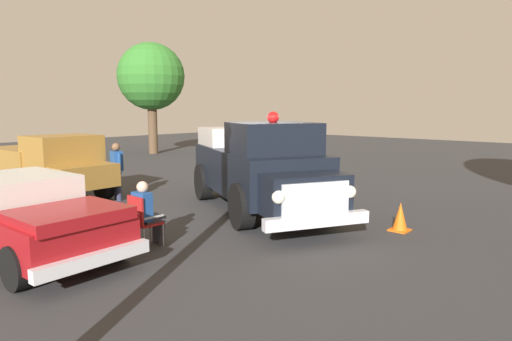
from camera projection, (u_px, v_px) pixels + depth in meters
name	position (u px, v px, depth m)	size (l,w,h in m)	color
ground_plane	(252.00, 211.00, 11.68)	(60.00, 60.00, 0.00)	#333335
vintage_fire_truck	(259.00, 166.00, 11.53)	(4.70, 6.28, 2.59)	black
classic_hot_rod	(28.00, 216.00, 8.04)	(2.09, 4.44, 1.46)	black
parked_pickup	(49.00, 165.00, 13.38)	(2.18, 4.86, 1.90)	black
lawn_chair_near_truck	(141.00, 218.00, 8.54)	(0.50, 0.52, 1.02)	#B7BABF
spectator_seated	(147.00, 211.00, 8.63)	(0.54, 0.40, 1.29)	#383842
spectator_standing	(117.00, 167.00, 12.92)	(0.36, 0.64, 1.68)	#2D334C
oak_tree_left	(151.00, 77.00, 25.79)	(3.85, 3.85, 6.40)	brown
traffic_cone	(400.00, 217.00, 9.76)	(0.40, 0.40, 0.64)	orange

